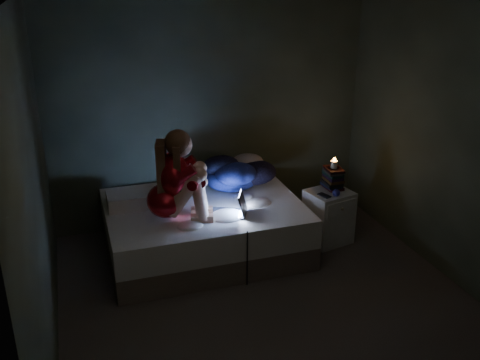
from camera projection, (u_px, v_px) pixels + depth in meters
name	position (u px, v px, depth m)	size (l,w,h in m)	color
floor	(269.00, 304.00, 4.79)	(3.60, 3.80, 0.02)	#3B332F
wall_back	(211.00, 110.00, 5.99)	(3.60, 0.02, 2.60)	#282E22
wall_front	(414.00, 296.00, 2.62)	(3.60, 0.02, 2.60)	#282E22
wall_left	(34.00, 195.00, 3.78)	(0.02, 3.80, 2.60)	#282E22
wall_right	(460.00, 145.00, 4.83)	(0.02, 3.80, 2.60)	#282E22
bed	(204.00, 228.00, 5.57)	(1.96, 1.47, 0.54)	silver
pillow	(132.00, 199.00, 5.42)	(0.49, 0.35, 0.14)	silver
woman	(164.00, 176.00, 4.99)	(0.55, 0.36, 0.89)	maroon
laptop	(228.00, 203.00, 5.20)	(0.35, 0.24, 0.24)	black
clothes_pile	(232.00, 171.00, 5.81)	(0.65, 0.52, 0.39)	navy
nightstand	(328.00, 217.00, 5.77)	(0.44, 0.39, 0.58)	silver
book_stack	(333.00, 178.00, 5.68)	(0.19, 0.25, 0.25)	black
candle	(334.00, 163.00, 5.62)	(0.07, 0.07, 0.08)	beige
phone	(322.00, 195.00, 5.57)	(0.07, 0.14, 0.01)	black
blue_orb	(334.00, 193.00, 5.53)	(0.08, 0.08, 0.08)	navy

